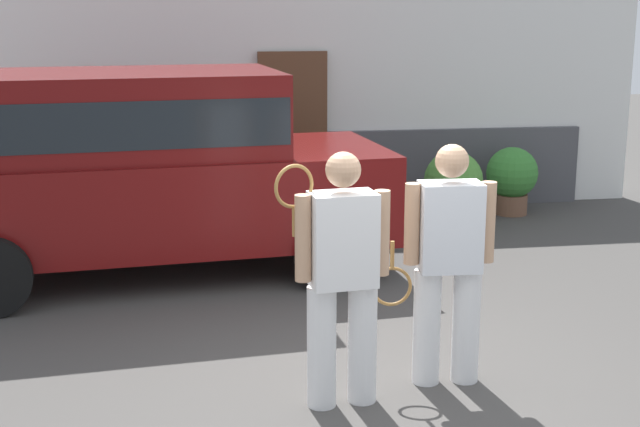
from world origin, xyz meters
The scene contains 7 objects.
ground_plane centered at (0.00, 0.00, 0.00)m, with size 40.00×40.00×0.00m, color #423F3D.
house_frontage centered at (0.00, 6.02, 1.41)m, with size 9.58×0.40×3.00m.
parked_suv centered at (-1.73, 3.26, 1.15)m, with size 4.76×2.52×2.05m.
tennis_player_man centered at (-0.35, -0.06, 0.92)m, with size 0.78×0.32×1.75m.
tennis_player_woman centered at (0.45, 0.19, 0.90)m, with size 0.90×0.29×1.75m.
potted_plant_by_porch centered at (1.89, 4.65, 0.53)m, with size 0.72×0.72×0.95m.
potted_plant_secondary centered at (2.86, 5.21, 0.49)m, with size 0.67×0.67×0.88m.
Camera 1 is at (-1.38, -5.64, 2.68)m, focal length 49.89 mm.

